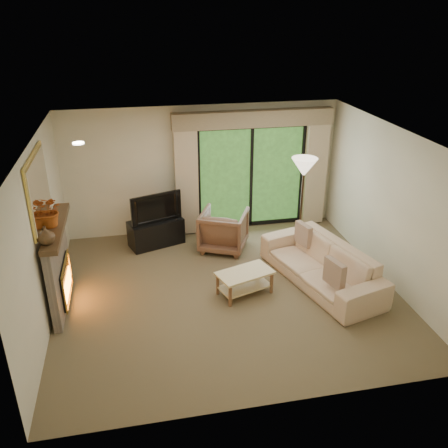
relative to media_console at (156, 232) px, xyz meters
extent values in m
plane|color=brown|center=(1.03, -1.95, -0.26)|extent=(5.50, 5.50, 0.00)
plane|color=white|center=(1.03, -1.95, 2.34)|extent=(5.50, 5.50, 0.00)
plane|color=beige|center=(1.03, 0.55, 1.04)|extent=(5.00, 0.00, 5.00)
plane|color=beige|center=(1.03, -4.45, 1.04)|extent=(5.00, 0.00, 5.00)
plane|color=beige|center=(-1.72, -1.95, 1.04)|extent=(0.00, 5.00, 5.00)
plane|color=beige|center=(3.78, -1.95, 1.04)|extent=(0.00, 5.00, 5.00)
cube|color=#CAB18F|center=(0.68, 0.39, 0.94)|extent=(0.45, 0.18, 2.35)
cube|color=#CAB18F|center=(3.38, 0.39, 0.94)|extent=(0.45, 0.18, 2.35)
cube|color=#988262|center=(2.03, 0.41, 2.06)|extent=(3.20, 0.24, 0.32)
cube|color=black|center=(0.00, 0.00, 0.00)|extent=(1.13, 0.78, 0.52)
imported|color=black|center=(0.00, 0.00, 0.55)|extent=(1.00, 0.45, 0.58)
imported|color=brown|center=(1.27, -0.43, 0.13)|extent=(1.12, 1.13, 0.79)
imported|color=beige|center=(2.64, -1.97, 0.09)|extent=(1.55, 2.57, 0.70)
cube|color=brown|center=(2.56, -2.67, 0.33)|extent=(0.22, 0.43, 0.41)
cube|color=brown|center=(2.56, -1.28, 0.33)|extent=(0.21, 0.41, 0.40)
imported|color=#49341F|center=(-1.58, -2.36, 1.24)|extent=(0.28, 0.28, 0.25)
imported|color=#A74A17|center=(-1.58, -1.79, 1.36)|extent=(0.53, 0.49, 0.49)
camera|label=1|loc=(-0.34, -8.47, 4.08)|focal=38.00mm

